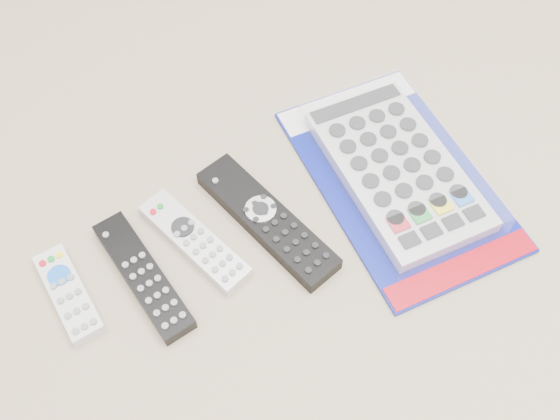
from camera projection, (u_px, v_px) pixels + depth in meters
remote_small_grey at (69, 294)px, 0.81m from camera, size 0.05×0.14×0.02m
remote_slim_black at (143, 276)px, 0.82m from camera, size 0.05×0.20×0.02m
remote_silver_dvd at (195, 241)px, 0.85m from camera, size 0.08×0.19×0.02m
remote_large_black at (267, 220)px, 0.87m from camera, size 0.09×0.25×0.03m
jumbo_remote_packaged at (398, 168)px, 0.90m from camera, size 0.29×0.41×0.05m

